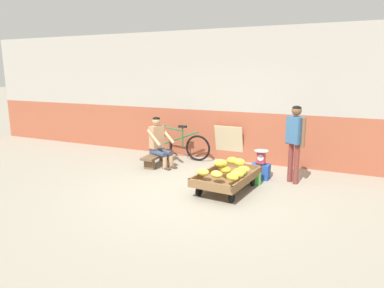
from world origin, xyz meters
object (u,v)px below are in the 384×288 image
(vendor_seated, at_px, (159,142))
(sign_board, at_px, (229,143))
(weighing_scale, at_px, (261,157))
(shopping_bag, at_px, (256,179))
(low_bench, at_px, (157,157))
(customer_adult, at_px, (295,136))
(plastic_crate, at_px, (261,171))
(bicycle_near_left, at_px, (179,145))
(banana_cart, at_px, (227,178))

(vendor_seated, distance_m, sign_board, 1.73)
(weighing_scale, height_order, shopping_bag, weighing_scale)
(low_bench, xyz_separation_m, customer_adult, (3.12, -0.02, 0.75))
(plastic_crate, bearing_deg, vendor_seated, -179.53)
(weighing_scale, bearing_deg, low_bench, 179.68)
(plastic_crate, bearing_deg, weighing_scale, -90.00)
(sign_board, bearing_deg, low_bench, -142.24)
(low_bench, distance_m, vendor_seated, 0.38)
(plastic_crate, xyz_separation_m, customer_adult, (0.64, -0.00, 0.80))
(sign_board, bearing_deg, plastic_crate, -45.74)
(sign_board, bearing_deg, vendor_seated, -139.73)
(sign_board, bearing_deg, weighing_scale, -45.77)
(bicycle_near_left, relative_size, shopping_bag, 6.92)
(banana_cart, xyz_separation_m, bicycle_near_left, (-1.89, 1.74, 0.11))
(weighing_scale, bearing_deg, plastic_crate, 90.00)
(plastic_crate, xyz_separation_m, weighing_scale, (-0.00, -0.00, 0.30))
(low_bench, bearing_deg, vendor_seated, -21.52)
(banana_cart, relative_size, shopping_bag, 6.29)
(plastic_crate, height_order, bicycle_near_left, bicycle_near_left)
(plastic_crate, distance_m, bicycle_near_left, 2.40)
(banana_cart, distance_m, plastic_crate, 1.07)
(banana_cart, distance_m, bicycle_near_left, 2.57)
(weighing_scale, xyz_separation_m, sign_board, (-1.07, 1.10, -0.02))
(banana_cart, bearing_deg, plastic_crate, 69.13)
(low_bench, distance_m, customer_adult, 3.21)
(bicycle_near_left, height_order, shopping_bag, bicycle_near_left)
(bicycle_near_left, xyz_separation_m, customer_adult, (2.91, -0.75, 0.60))
(vendor_seated, relative_size, plastic_crate, 3.17)
(sign_board, bearing_deg, banana_cart, -71.75)
(plastic_crate, bearing_deg, low_bench, 179.71)
(banana_cart, xyz_separation_m, vendor_seated, (-2.01, 0.98, 0.33))
(banana_cart, distance_m, sign_board, 2.21)
(vendor_seated, height_order, plastic_crate, vendor_seated)
(banana_cart, xyz_separation_m, plastic_crate, (0.38, 1.00, -0.09))
(vendor_seated, xyz_separation_m, weighing_scale, (2.39, 0.02, -0.11))
(banana_cart, relative_size, customer_adult, 0.99)
(bicycle_near_left, distance_m, sign_board, 1.25)
(sign_board, distance_m, shopping_bag, 1.89)
(banana_cart, xyz_separation_m, customer_adult, (1.02, 0.99, 0.71))
(low_bench, height_order, plastic_crate, plastic_crate)
(low_bench, distance_m, sign_board, 1.79)
(low_bench, xyz_separation_m, vendor_seated, (0.08, -0.03, 0.37))
(sign_board, relative_size, shopping_bag, 3.66)
(low_bench, relative_size, vendor_seated, 0.98)
(vendor_seated, bearing_deg, shopping_bag, -9.53)
(vendor_seated, distance_m, plastic_crate, 2.43)
(banana_cart, relative_size, plastic_crate, 4.20)
(plastic_crate, bearing_deg, banana_cart, -110.87)
(low_bench, bearing_deg, customer_adult, -0.30)
(plastic_crate, xyz_separation_m, shopping_bag, (0.01, -0.42, -0.03))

